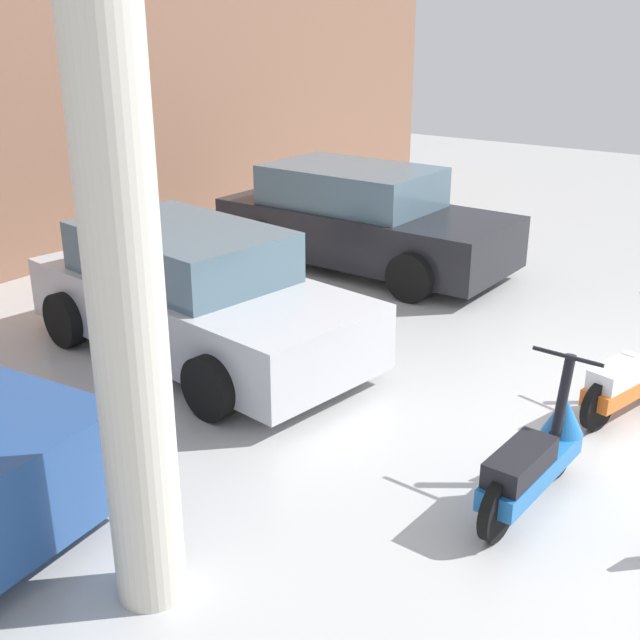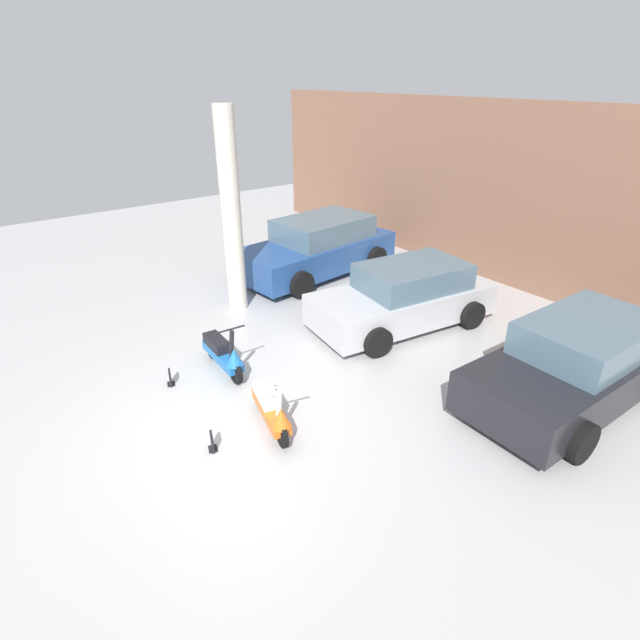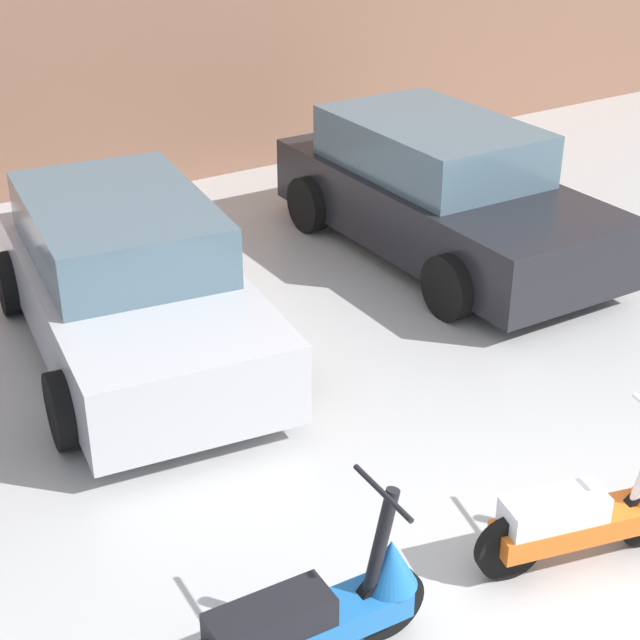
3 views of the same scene
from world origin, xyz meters
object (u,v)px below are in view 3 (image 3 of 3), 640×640
scooter_front_left (318,613)px  scooter_front_right (591,512)px  car_rear_center (128,281)px  car_rear_right (439,191)px

scooter_front_left → scooter_front_right: 1.81m
scooter_front_right → car_rear_center: 4.11m
scooter_front_left → car_rear_center: bearing=84.4°
scooter_front_left → car_rear_right: size_ratio=0.36×
scooter_front_left → car_rear_center: 3.80m
car_rear_center → car_rear_right: (3.42, 0.23, 0.03)m
scooter_front_left → car_rear_center: car_rear_center is taller
car_rear_right → car_rear_center: bearing=-84.8°
scooter_front_left → scooter_front_right: scooter_front_left is taller
scooter_front_left → car_rear_right: car_rear_right is taller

